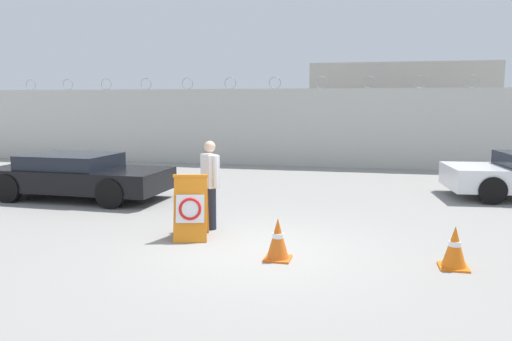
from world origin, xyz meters
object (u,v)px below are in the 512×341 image
Objects in this scene: traffic_cone_near at (455,247)px; parked_car_front_coupe at (77,175)px; security_guard at (210,180)px; traffic_cone_mid at (278,239)px; barricade_sign at (191,207)px.

parked_car_front_coupe is at bearing 156.77° from traffic_cone_near.
security_guard is 2.58× the size of traffic_cone_mid.
barricade_sign is at bearing 170.83° from traffic_cone_near.
barricade_sign is 0.86m from security_guard.
security_guard is at bearing 66.35° from barricade_sign.
traffic_cone_near is 0.14× the size of parked_car_front_coupe.
security_guard is at bearing -24.87° from parked_car_front_coupe.
traffic_cone_near is 9.24m from parked_car_front_coupe.
traffic_cone_mid is at bearing -176.35° from security_guard.
traffic_cone_mid is at bearing -30.81° from parked_car_front_coupe.
traffic_cone_mid reaches higher than traffic_cone_near.
security_guard reaches higher than traffic_cone_mid.
security_guard is at bearing 134.60° from traffic_cone_mid.
parked_car_front_coupe is (-4.10, 2.93, 0.02)m from barricade_sign.
security_guard reaches higher than parked_car_front_coupe.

